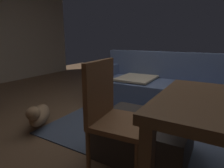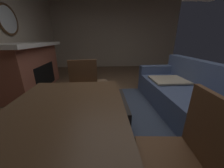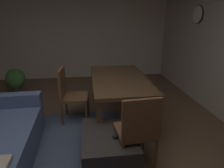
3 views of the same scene
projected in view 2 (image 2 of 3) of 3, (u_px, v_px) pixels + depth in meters
floor at (131, 112)px, 2.26m from camera, size 9.51×9.51×0.00m
wall_left at (114, 33)px, 5.48m from camera, size 0.12×5.61×2.90m
area_rug at (147, 119)px, 2.05m from camera, size 2.60×2.00×0.01m
fireplace at (32, 67)px, 3.09m from camera, size 2.09×0.76×1.15m
round_wall_mirror at (8, 20)px, 2.72m from camera, size 0.65×0.05×0.65m
couch at (188, 95)px, 2.19m from camera, size 2.30×1.01×0.87m
ottoman_coffee_table at (105, 111)px, 1.94m from camera, size 0.83×0.65×0.37m
tv_remote at (97, 97)px, 1.94m from camera, size 0.13×0.16×0.02m
dining_table at (53, 141)px, 0.75m from camera, size 1.71×0.93×0.74m
dining_chair_north at (187, 152)px, 0.84m from camera, size 0.47×0.47×0.93m
dining_chair_west at (84, 87)px, 1.96m from camera, size 0.47×0.47×0.93m
small_dog at (99, 83)px, 3.18m from camera, size 0.48×0.55×0.30m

